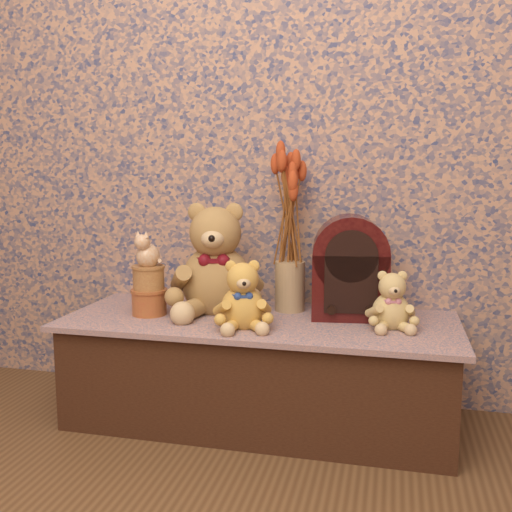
{
  "coord_description": "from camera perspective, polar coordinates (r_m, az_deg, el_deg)",
  "views": [
    {
      "loc": [
        0.47,
        -0.8,
        0.94
      ],
      "look_at": [
        0.0,
        1.17,
        0.63
      ],
      "focal_mm": 40.51,
      "sensor_mm": 36.0,
      "label": 1
    }
  ],
  "objects": [
    {
      "name": "cathedral_radio",
      "position": [
        2.16,
        9.24,
        -1.02
      ],
      "size": [
        0.3,
        0.23,
        0.38
      ],
      "primitive_type": null,
      "rotation": [
        0.0,
        0.0,
        0.13
      ],
      "color": "#32090A",
      "rests_on": "display_shelf"
    },
    {
      "name": "ceramic_vase",
      "position": [
        2.24,
        3.37,
        -2.98
      ],
      "size": [
        0.14,
        0.14,
        0.19
      ],
      "primitive_type": "cylinder",
      "rotation": [
        0.0,
        0.0,
        0.3
      ],
      "color": "tan",
      "rests_on": "display_shelf"
    },
    {
      "name": "biscuit_tin_lower",
      "position": [
        2.22,
        -10.5,
        -4.52
      ],
      "size": [
        0.17,
        0.17,
        0.09
      ],
      "primitive_type": "cylinder",
      "rotation": [
        0.0,
        0.0,
        0.37
      ],
      "color": "#B87F36",
      "rests_on": "display_shelf"
    },
    {
      "name": "teddy_large",
      "position": [
        2.21,
        -3.96,
        0.22
      ],
      "size": [
        0.43,
        0.49,
        0.45
      ],
      "primitive_type": null,
      "rotation": [
        0.0,
        0.0,
        0.19
      ],
      "color": "olive",
      "rests_on": "display_shelf"
    },
    {
      "name": "teddy_medium",
      "position": [
        2.0,
        -1.35,
        -3.51
      ],
      "size": [
        0.27,
        0.29,
        0.25
      ],
      "primitive_type": null,
      "rotation": [
        0.0,
        0.0,
        0.33
      ],
      "color": "gold",
      "rests_on": "display_shelf"
    },
    {
      "name": "cat_figurine",
      "position": [
        2.19,
        -10.64,
        0.78
      ],
      "size": [
        0.12,
        0.13,
        0.14
      ],
      "primitive_type": null,
      "rotation": [
        0.0,
        0.0,
        -0.19
      ],
      "color": "silver",
      "rests_on": "biscuit_tin_upper"
    },
    {
      "name": "dried_stalks",
      "position": [
        2.2,
        3.44,
        5.21
      ],
      "size": [
        0.28,
        0.28,
        0.45
      ],
      "primitive_type": null,
      "rotation": [
        0.0,
        0.0,
        -0.24
      ],
      "color": "#B7401D",
      "rests_on": "ceramic_vase"
    },
    {
      "name": "teddy_small",
      "position": [
        2.05,
        13.22,
        -3.99
      ],
      "size": [
        0.21,
        0.23,
        0.22
      ],
      "primitive_type": null,
      "rotation": [
        0.0,
        0.0,
        0.21
      ],
      "color": "tan",
      "rests_on": "display_shelf"
    },
    {
      "name": "biscuit_tin_upper",
      "position": [
        2.2,
        -10.56,
        -2.17
      ],
      "size": [
        0.14,
        0.14,
        0.09
      ],
      "primitive_type": "cylinder",
      "rotation": [
        0.0,
        0.0,
        0.24
      ],
      "color": "tan",
      "rests_on": "biscuit_tin_lower"
    },
    {
      "name": "display_shelf",
      "position": [
        2.2,
        0.31,
        -11.15
      ],
      "size": [
        1.44,
        0.58,
        0.39
      ],
      "primitive_type": "cube",
      "color": "#3B5078",
      "rests_on": "ground"
    }
  ]
}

